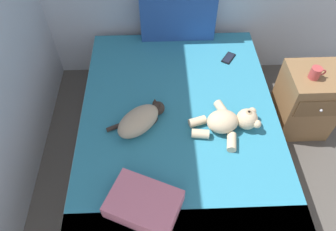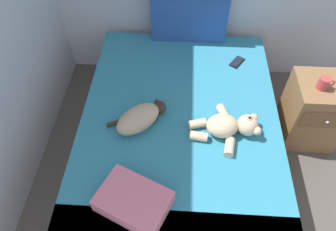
{
  "view_description": "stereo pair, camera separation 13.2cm",
  "coord_description": "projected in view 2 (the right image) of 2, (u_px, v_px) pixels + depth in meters",
  "views": [
    {
      "loc": [
        1.01,
        1.54,
        2.27
      ],
      "look_at": [
        1.06,
        2.91,
        0.59
      ],
      "focal_mm": 33.53,
      "sensor_mm": 36.0,
      "label": 1
    },
    {
      "loc": [
        1.14,
        1.55,
        2.27
      ],
      "look_at": [
        1.06,
        2.91,
        0.59
      ],
      "focal_mm": 33.53,
      "sensor_mm": 36.0,
      "label": 2
    }
  ],
  "objects": [
    {
      "name": "throw_pillow",
      "position": [
        134.0,
        201.0,
        1.81
      ],
      "size": [
        0.48,
        0.42,
        0.11
      ],
      "primitive_type": "cube",
      "rotation": [
        0.0,
        0.0,
        -0.42
      ],
      "color": "#D1728C",
      "rests_on": "bed"
    },
    {
      "name": "nightstand",
      "position": [
        314.0,
        112.0,
        2.56
      ],
      "size": [
        0.44,
        0.42,
        0.62
      ],
      "color": "olive",
      "rests_on": "ground_plane"
    },
    {
      "name": "patterned_cushion",
      "position": [
        189.0,
        15.0,
        2.68
      ],
      "size": [
        0.65,
        0.12,
        0.46
      ],
      "color": "#264C99",
      "rests_on": "bed"
    },
    {
      "name": "cell_phone",
      "position": [
        237.0,
        62.0,
        2.64
      ],
      "size": [
        0.14,
        0.16,
        0.01
      ],
      "color": "black",
      "rests_on": "bed"
    },
    {
      "name": "bed",
      "position": [
        179.0,
        138.0,
        2.46
      ],
      "size": [
        1.49,
        2.05,
        0.5
      ],
      "color": "olive",
      "rests_on": "ground_plane"
    },
    {
      "name": "mug",
      "position": [
        324.0,
        83.0,
        2.26
      ],
      "size": [
        0.12,
        0.08,
        0.09
      ],
      "color": "#B23F3F",
      "rests_on": "nightstand"
    },
    {
      "name": "cat",
      "position": [
        140.0,
        118.0,
        2.18
      ],
      "size": [
        0.42,
        0.37,
        0.15
      ],
      "color": "tan",
      "rests_on": "bed"
    },
    {
      "name": "teddy_bear",
      "position": [
        229.0,
        126.0,
        2.13
      ],
      "size": [
        0.49,
        0.43,
        0.16
      ],
      "color": "beige",
      "rests_on": "bed"
    }
  ]
}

